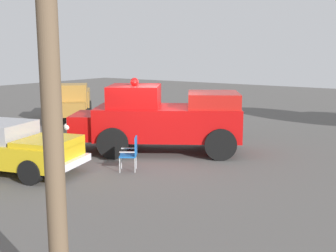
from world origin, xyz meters
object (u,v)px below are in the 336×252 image
at_px(parked_pickup, 70,101).
at_px(lawn_chair_near_truck, 224,122).
at_px(vintage_fire_truck, 161,118).
at_px(classic_hot_rod, 7,146).
at_px(spectator_seated, 221,120).
at_px(lawn_chair_spare, 132,151).
at_px(utility_pole, 48,29).

height_order(parked_pickup, lawn_chair_near_truck, parked_pickup).
height_order(vintage_fire_truck, lawn_chair_near_truck, vintage_fire_truck).
xyz_separation_m(parked_pickup, lawn_chair_near_truck, (0.65, -8.35, -0.40)).
bearing_deg(lawn_chair_near_truck, classic_hot_rod, 160.05).
xyz_separation_m(classic_hot_rod, spectator_seated, (7.97, -2.89, -0.05)).
height_order(classic_hot_rod, spectator_seated, classic_hot_rod).
distance_m(vintage_fire_truck, lawn_chair_spare, 2.55).
distance_m(vintage_fire_truck, spectator_seated, 3.55).
height_order(classic_hot_rod, utility_pole, utility_pole).
height_order(lawn_chair_spare, utility_pole, utility_pole).
distance_m(classic_hot_rod, lawn_chair_near_truck, 8.61).
xyz_separation_m(lawn_chair_spare, spectator_seated, (5.87, 0.08, 0.11)).
bearing_deg(utility_pole, parked_pickup, 46.72).
xyz_separation_m(classic_hot_rod, utility_pole, (-3.71, -6.43, 3.01)).
bearing_deg(classic_hot_rod, vintage_fire_truck, -27.48).
bearing_deg(lawn_chair_near_truck, utility_pole, -163.52).
bearing_deg(utility_pole, lawn_chair_spare, 30.82).
distance_m(parked_pickup, lawn_chair_near_truck, 8.38).
distance_m(parked_pickup, lawn_chair_spare, 9.95).
bearing_deg(spectator_seated, lawn_chair_near_truck, -19.85).
bearing_deg(lawn_chair_near_truck, spectator_seated, 160.15).
relative_size(vintage_fire_truck, parked_pickup, 1.31).
height_order(lawn_chair_near_truck, utility_pole, utility_pole).
height_order(lawn_chair_near_truck, lawn_chair_spare, same).
bearing_deg(vintage_fire_truck, spectator_seated, -9.09).
distance_m(parked_pickup, utility_pole, 16.50).
distance_m(vintage_fire_truck, parked_pickup, 8.29).
bearing_deg(parked_pickup, lawn_chair_near_truck, -85.56).
height_order(lawn_chair_spare, spectator_seated, spectator_seated).
height_order(classic_hot_rod, lawn_chair_near_truck, classic_hot_rod).
relative_size(vintage_fire_truck, utility_pole, 0.86).
relative_size(parked_pickup, spectator_seated, 3.67).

